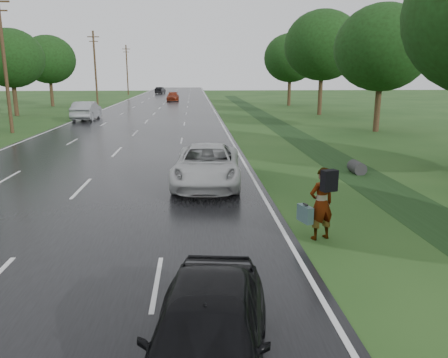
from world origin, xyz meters
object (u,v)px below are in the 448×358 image
silver_sedan (86,111)px  dark_sedan (207,336)px  pedestrian (321,203)px  white_pickup (207,165)px

silver_sedan → dark_sedan: bearing=106.0°
pedestrian → white_pickup: 6.67m
pedestrian → dark_sedan: pedestrian is taller
white_pickup → silver_sedan: size_ratio=1.05×
dark_sedan → silver_sedan: bearing=113.1°
pedestrian → white_pickup: pedestrian is taller
pedestrian → silver_sedan: bearing=-85.0°
white_pickup → dark_sedan: bearing=-87.5°
dark_sedan → pedestrian: bearing=67.3°
white_pickup → pedestrian: bearing=-61.0°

